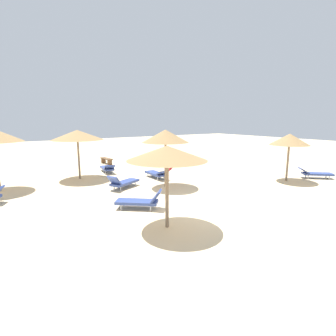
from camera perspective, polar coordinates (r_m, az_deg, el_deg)
The scene contains 11 objects.
ground_plane at distance 11.10m, azimuth 8.77°, elevation -8.49°, with size 80.00×80.00×0.00m, color beige.
parasol_0 at distance 13.82m, azimuth -0.55°, elevation 6.79°, with size 2.46×2.46×3.06m.
parasol_2 at distance 8.47m, azimuth -0.22°, elevation 3.17°, with size 2.64×2.64×2.77m.
parasol_4 at distance 16.61m, azimuth -19.05°, elevation 6.76°, with size 3.03×3.03×2.96m.
parasol_5 at distance 16.73m, azimuth 24.84°, elevation 5.61°, with size 2.23×2.23×2.77m.
lounger_0 at distance 16.16m, azimuth -2.45°, elevation -1.18°, with size 0.66×1.92×0.62m.
lounger_2 at distance 10.82m, azimuth -6.04°, elevation -7.11°, with size 1.83×1.68×0.80m.
lounger_4 at distance 18.39m, azimuth -12.99°, elevation 0.01°, with size 0.91×1.98×0.64m.
lounger_5 at distance 18.52m, azimuth 29.25°, elevation -1.01°, with size 1.84×1.76×0.64m.
lounger_6 at distance 14.07m, azimuth -9.69°, elevation -3.04°, with size 1.95×1.35×0.79m.
bench_0 at distance 21.79m, azimuth -13.18°, elevation 1.73°, with size 0.55×1.53×0.49m.
Camera 1 is at (-7.16, -7.67, 3.61)m, focal length 28.14 mm.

